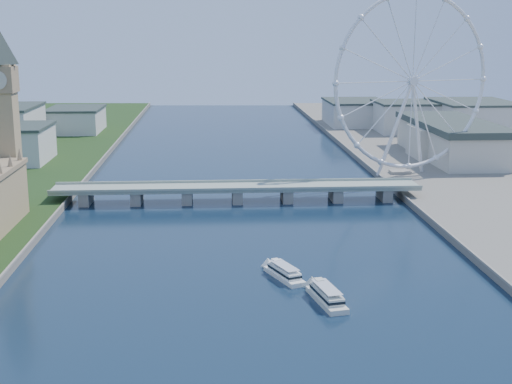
{
  "coord_description": "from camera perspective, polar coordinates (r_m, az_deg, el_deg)",
  "views": [
    {
      "loc": [
        -15.01,
        -118.63,
        99.61
      ],
      "look_at": [
        5.73,
        210.0,
        25.86
      ],
      "focal_mm": 50.0,
      "sensor_mm": 36.0,
      "label": 1
    }
  ],
  "objects": [
    {
      "name": "big_ben",
      "position": [
        413.74,
        -19.61,
        7.32
      ],
      "size": [
        20.02,
        20.02,
        110.0
      ],
      "color": "tan",
      "rests_on": "ground"
    },
    {
      "name": "tour_boat_near",
      "position": [
        297.99,
        2.28,
        -6.91
      ],
      "size": [
        17.23,
        28.9,
        6.23
      ],
      "primitive_type": null,
      "rotation": [
        0.0,
        0.0,
        0.38
      ],
      "color": "white",
      "rests_on": "ground"
    },
    {
      "name": "london_eye",
      "position": [
        493.61,
        12.41,
        8.61
      ],
      "size": [
        113.6,
        39.12,
        124.3
      ],
      "color": "silver",
      "rests_on": "ground"
    },
    {
      "name": "westminster_bridge",
      "position": [
        429.1,
        -1.52,
        0.11
      ],
      "size": [
        220.0,
        22.0,
        9.5
      ],
      "color": "gray",
      "rests_on": "ground"
    },
    {
      "name": "city_skyline",
      "position": [
        685.88,
        0.95,
        5.7
      ],
      "size": [
        505.0,
        280.0,
        32.0
      ],
      "color": "beige",
      "rests_on": "ground"
    },
    {
      "name": "tour_boat_far",
      "position": [
        273.68,
        5.67,
        -8.78
      ],
      "size": [
        13.68,
        31.24,
        6.7
      ],
      "primitive_type": null,
      "rotation": [
        0.0,
        0.0,
        0.2
      ],
      "color": "silver",
      "rests_on": "ground"
    },
    {
      "name": "county_hall",
      "position": [
        589.09,
        15.28,
        2.44
      ],
      "size": [
        54.0,
        144.0,
        35.0
      ],
      "primitive_type": null,
      "color": "beige",
      "rests_on": "ground"
    }
  ]
}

